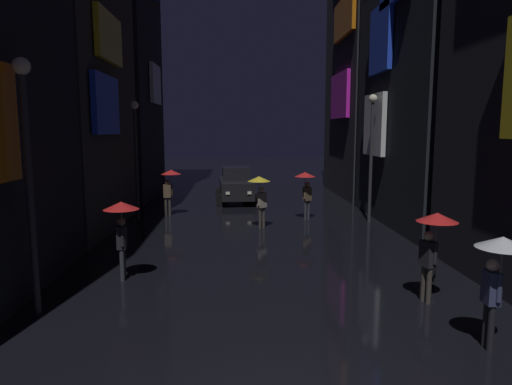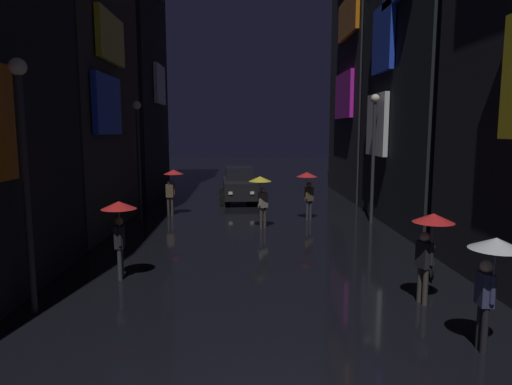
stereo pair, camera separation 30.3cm
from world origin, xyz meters
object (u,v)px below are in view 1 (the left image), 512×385
pedestrian_far_right_red (121,219)px  pedestrian_foreground_left_red (306,182)px  pedestrian_midstreet_left_clear (499,261)px  streetlamp_right_far (372,143)px  car_distant (236,185)px  pedestrian_near_crossing_yellow (260,187)px  bicycle_parked_at_storefront (429,259)px  streetlamp_left_near (27,157)px  streetlamp_left_far (136,146)px  pedestrian_midstreet_centre_red (170,180)px  pedestrian_foreground_right_red (434,232)px

pedestrian_far_right_red → pedestrian_foreground_left_red: size_ratio=1.00×
pedestrian_midstreet_left_clear → streetlamp_right_far: size_ratio=0.39×
pedestrian_far_right_red → car_distant: bearing=77.3°
pedestrian_near_crossing_yellow → streetlamp_right_far: bearing=12.7°
pedestrian_far_right_red → bicycle_parked_at_storefront: (8.25, 0.30, -1.28)m
pedestrian_foreground_left_red → streetlamp_left_near: streetlamp_left_near is taller
pedestrian_midstreet_left_clear → pedestrian_foreground_left_red: (-1.50, 12.09, 0.00)m
pedestrian_far_right_red → streetlamp_right_far: bearing=40.1°
car_distant → pedestrian_foreground_left_red: bearing=-60.1°
car_distant → streetlamp_left_far: (-4.33, -4.87, 2.33)m
bicycle_parked_at_storefront → streetlamp_left_near: 10.32m
pedestrian_midstreet_left_clear → streetlamp_left_near: size_ratio=0.39×
pedestrian_midstreet_centre_red → streetlamp_right_far: bearing=-12.6°
pedestrian_foreground_right_red → bicycle_parked_at_storefront: 2.71m
streetlamp_left_far → car_distant: bearing=48.4°
pedestrian_far_right_red → car_distant: (2.98, 13.18, -0.74)m
pedestrian_foreground_left_red → pedestrian_far_right_red: bearing=-127.2°
pedestrian_midstreet_centre_red → streetlamp_right_far: 9.08m
bicycle_parked_at_storefront → pedestrian_midstreet_centre_red: bearing=132.9°
bicycle_parked_at_storefront → car_distant: size_ratio=0.42×
pedestrian_foreground_right_red → car_distant: size_ratio=0.50×
pedestrian_midstreet_centre_red → bicycle_parked_at_storefront: 12.26m
pedestrian_midstreet_centre_red → pedestrian_foreground_left_red: 6.19m
pedestrian_near_crossing_yellow → pedestrian_foreground_right_red: bearing=-67.0°
pedestrian_far_right_red → streetlamp_left_far: streetlamp_left_far is taller
bicycle_parked_at_storefront → pedestrian_far_right_red: bearing=-177.9°
pedestrian_foreground_right_red → pedestrian_midstreet_centre_red: 13.38m
car_distant → streetlamp_left_far: streetlamp_left_far is taller
streetlamp_left_far → pedestrian_midstreet_centre_red: bearing=35.4°
pedestrian_foreground_left_red → pedestrian_near_crossing_yellow: bearing=-140.7°
pedestrian_foreground_left_red → streetlamp_right_far: (2.65, -0.64, 1.71)m
pedestrian_foreground_right_red → bicycle_parked_at_storefront: size_ratio=1.18×
pedestrian_far_right_red → streetlamp_right_far: size_ratio=0.39×
pedestrian_far_right_red → car_distant: pedestrian_far_right_red is taller
pedestrian_midstreet_centre_red → car_distant: (3.03, 3.95, -0.74)m
bicycle_parked_at_storefront → streetlamp_left_far: (-9.60, 8.01, 2.87)m
pedestrian_midstreet_left_clear → pedestrian_foreground_right_red: size_ratio=1.00×
pedestrian_midstreet_centre_red → bicycle_parked_at_storefront: size_ratio=1.18×
pedestrian_far_right_red → streetlamp_left_far: 8.56m
pedestrian_midstreet_left_clear → pedestrian_near_crossing_yellow: 10.99m
pedestrian_midstreet_centre_red → pedestrian_midstreet_left_clear: bearing=-60.6°
pedestrian_midstreet_left_clear → pedestrian_far_right_red: bearing=150.9°
pedestrian_foreground_right_red → pedestrian_foreground_left_red: same height
pedestrian_foreground_right_red → bicycle_parked_at_storefront: (0.90, 2.22, -1.28)m
pedestrian_foreground_right_red → pedestrian_midstreet_centre_red: bearing=123.6°
pedestrian_far_right_red → streetlamp_left_near: streetlamp_left_near is taller
pedestrian_midstreet_centre_red → streetlamp_left_near: size_ratio=0.39×
pedestrian_foreground_left_red → pedestrian_midstreet_centre_red: bearing=167.8°
pedestrian_midstreet_centre_red → streetlamp_left_near: 11.48m
car_distant → streetlamp_right_far: 8.55m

